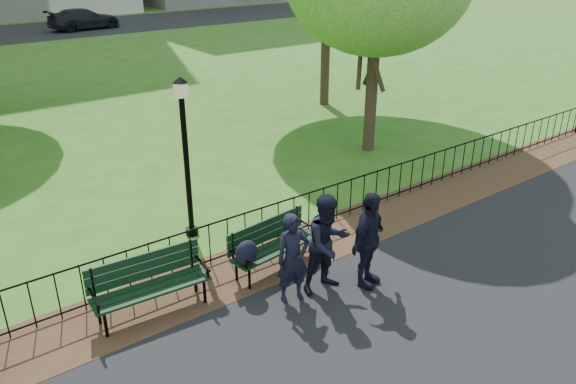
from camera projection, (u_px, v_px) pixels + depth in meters
ground at (335, 288)px, 10.08m from camera, size 120.00×120.00×0.00m
dirt_strip at (285, 253)px, 11.17m from camera, size 60.00×1.60×0.01m
iron_fence at (270, 222)px, 11.33m from camera, size 24.06×0.06×1.00m
park_bench_main at (261, 245)px, 10.19m from camera, size 1.93×0.77×1.04m
park_bench_left_a at (148, 278)px, 9.23m from camera, size 1.98×0.73×1.10m
lamppost at (186, 153)px, 11.15m from camera, size 0.30×0.30×3.37m
person_left at (293, 258)px, 9.44m from camera, size 0.66×0.51×1.62m
person_mid at (328, 243)px, 9.70m from camera, size 0.91×0.50×1.82m
person_right at (368, 240)px, 9.81m from camera, size 1.14×0.76×1.81m
sedan_dark at (84, 19)px, 38.24m from camera, size 4.97×2.44×1.39m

